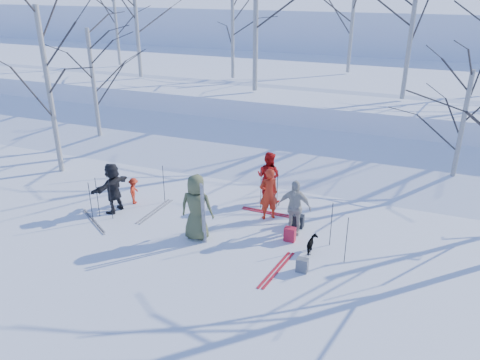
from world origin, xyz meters
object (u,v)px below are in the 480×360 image
at_px(backpack_red, 290,234).
at_px(skier_cream_east, 294,207).
at_px(skier_redor_behind, 268,177).
at_px(skier_olive_center, 197,207).
at_px(skier_grey_west, 113,188).
at_px(skier_red_seated, 134,191).
at_px(backpack_dark, 298,221).
at_px(backpack_grey, 302,265).
at_px(dog, 312,245).
at_px(skier_red_north, 269,194).

bearing_deg(backpack_red, skier_cream_east, 94.53).
bearing_deg(skier_redor_behind, skier_olive_center, 80.19).
bearing_deg(skier_grey_west, skier_red_seated, 168.16).
height_order(skier_olive_center, backpack_dark, skier_olive_center).
height_order(skier_olive_center, skier_cream_east, skier_olive_center).
xyz_separation_m(skier_red_seated, backpack_grey, (6.31, -1.86, -0.27)).
height_order(skier_red_seated, backpack_red, skier_red_seated).
bearing_deg(skier_redor_behind, backpack_red, 131.81).
bearing_deg(backpack_dark, skier_red_seated, -175.61).
xyz_separation_m(skier_olive_center, skier_red_seated, (-3.01, 1.29, -0.53)).
xyz_separation_m(backpack_red, backpack_grey, (0.73, -1.39, -0.02)).
relative_size(skier_redor_behind, dog, 3.09).
bearing_deg(skier_grey_west, backpack_red, 100.90).
xyz_separation_m(skier_olive_center, skier_cream_east, (2.52, 1.32, -0.14)).
distance_m(skier_olive_center, skier_grey_west, 3.33).
relative_size(skier_redor_behind, backpack_dark, 4.42).
bearing_deg(dog, backpack_dark, -65.91).
bearing_deg(skier_redor_behind, backpack_dark, 145.37).
bearing_deg(skier_cream_east, backpack_red, -88.27).
bearing_deg(dog, skier_redor_behind, -56.93).
height_order(skier_red_seated, skier_cream_east, skier_cream_east).
relative_size(skier_olive_center, skier_red_seated, 2.17).
xyz_separation_m(skier_red_north, backpack_grey, (1.77, -2.50, -0.65)).
xyz_separation_m(skier_olive_center, backpack_red, (2.56, 0.83, -0.78)).
xyz_separation_m(skier_red_seated, skier_grey_west, (-0.27, -0.73, 0.38)).
height_order(skier_grey_west, backpack_dark, skier_grey_west).
relative_size(skier_red_seated, backpack_dark, 2.28).
height_order(skier_grey_west, backpack_red, skier_grey_west).
xyz_separation_m(skier_cream_east, skier_grey_west, (-5.80, -0.76, -0.01)).
bearing_deg(skier_cream_east, backpack_dark, 81.09).
bearing_deg(dog, backpack_grey, 83.35).
xyz_separation_m(skier_redor_behind, backpack_grey, (2.17, -3.70, -0.69)).
bearing_deg(backpack_red, backpack_dark, 89.77).
distance_m(skier_red_seated, backpack_dark, 5.60).
bearing_deg(skier_red_north, skier_olive_center, 13.15).
distance_m(skier_olive_center, backpack_red, 2.80).
distance_m(skier_olive_center, dog, 3.42).
relative_size(skier_olive_center, skier_cream_east, 1.17).
bearing_deg(backpack_red, dog, -27.74).
height_order(skier_olive_center, backpack_red, skier_olive_center).
bearing_deg(skier_red_seated, skier_olive_center, -130.95).
xyz_separation_m(skier_redor_behind, skier_red_seated, (-4.13, -1.85, -0.43)).
height_order(skier_cream_east, backpack_grey, skier_cream_east).
bearing_deg(skier_red_seated, skier_red_north, -99.64).
bearing_deg(backpack_dark, skier_grey_west, -168.78).
relative_size(dog, backpack_dark, 1.43).
xyz_separation_m(skier_red_north, backpack_red, (1.04, -1.11, -0.63)).
xyz_separation_m(skier_olive_center, skier_red_north, (1.53, 1.94, -0.14)).
xyz_separation_m(skier_redor_behind, skier_grey_west, (-4.40, -2.58, -0.05)).
relative_size(skier_redor_behind, backpack_grey, 4.65).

